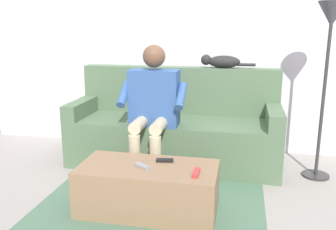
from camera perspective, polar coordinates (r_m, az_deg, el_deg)
name	(u,v)px	position (r m, az deg, el deg)	size (l,w,h in m)	color
ground_plane	(159,191)	(3.12, -1.49, -11.81)	(8.00, 8.00, 0.00)	gray
back_wall	(184,30)	(4.03, 2.51, 13.06)	(4.69, 0.06, 2.59)	silver
couch	(175,131)	(3.67, 1.07, -2.44)	(2.03, 0.74, 0.93)	#516B4C
coffee_table	(148,188)	(2.75, -3.08, -11.37)	(1.01, 0.50, 0.35)	#8C6B4C
person_solo_seated	(153,103)	(3.26, -2.38, 1.88)	(0.59, 0.51, 1.18)	#335693
cat_on_backrest	(221,61)	(3.73, 8.32, 8.26)	(0.54, 0.14, 0.14)	black
remote_black	(165,160)	(2.76, -0.51, -7.09)	(0.13, 0.04, 0.02)	black
remote_red	(196,173)	(2.55, 4.41, -8.95)	(0.15, 0.04, 0.02)	#B73333
remote_gray	(142,166)	(2.65, -4.10, -7.97)	(0.12, 0.04, 0.02)	gray
floor_rug	(152,203)	(2.93, -2.45, -13.47)	(1.71, 1.59, 0.01)	#4C7056
floor_lamp	(330,35)	(3.41, 23.93, 11.29)	(0.24, 0.24, 1.54)	#2D2D2D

